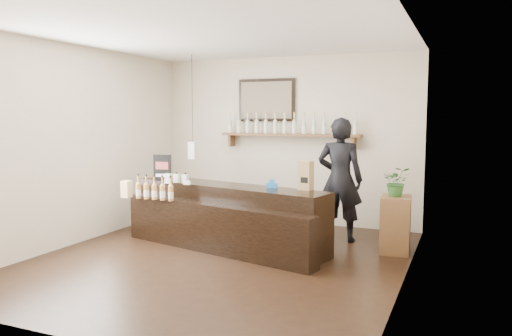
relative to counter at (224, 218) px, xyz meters
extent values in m
plane|color=black|center=(0.23, -0.59, -0.40)|extent=(5.00, 5.00, 0.00)
plane|color=beige|center=(0.23, 1.91, 1.00)|extent=(4.50, 0.00, 4.50)
plane|color=beige|center=(0.23, -3.09, 1.00)|extent=(4.50, 0.00, 4.50)
plane|color=beige|center=(-2.02, -0.59, 1.00)|extent=(0.00, 5.00, 5.00)
plane|color=beige|center=(2.48, -0.59, 1.00)|extent=(0.00, 5.00, 5.00)
plane|color=white|center=(0.23, -0.59, 2.40)|extent=(5.00, 5.00, 0.00)
cube|color=brown|center=(0.33, 1.78, 1.10)|extent=(2.40, 0.25, 0.04)
cube|color=brown|center=(-0.75, 1.81, 0.98)|extent=(0.04, 0.20, 0.20)
cube|color=brown|center=(1.41, 1.81, 0.98)|extent=(0.04, 0.20, 0.20)
cube|color=black|center=(-0.12, 1.88, 1.68)|extent=(1.02, 0.04, 0.72)
cube|color=#4E4332|center=(-0.12, 1.86, 1.68)|extent=(0.92, 0.01, 0.62)
cube|color=white|center=(-1.07, 1.01, 0.85)|extent=(0.12, 0.12, 0.28)
cylinder|color=black|center=(-1.07, 1.01, 1.69)|extent=(0.01, 0.01, 1.41)
cylinder|color=beige|center=(-0.77, 1.78, 1.22)|extent=(0.07, 0.07, 0.20)
cone|color=beige|center=(-0.77, 1.78, 1.35)|extent=(0.07, 0.07, 0.05)
cylinder|color=beige|center=(-0.77, 1.78, 1.41)|extent=(0.02, 0.02, 0.07)
cylinder|color=gold|center=(-0.77, 1.78, 1.45)|extent=(0.03, 0.03, 0.02)
cylinder|color=white|center=(-0.77, 1.78, 1.20)|extent=(0.07, 0.07, 0.09)
cylinder|color=beige|center=(-0.60, 1.78, 1.22)|extent=(0.07, 0.07, 0.20)
cone|color=beige|center=(-0.60, 1.78, 1.35)|extent=(0.07, 0.07, 0.05)
cylinder|color=beige|center=(-0.60, 1.78, 1.41)|extent=(0.02, 0.02, 0.07)
cylinder|color=gold|center=(-0.60, 1.78, 1.45)|extent=(0.03, 0.03, 0.02)
cylinder|color=white|center=(-0.60, 1.78, 1.20)|extent=(0.07, 0.07, 0.09)
cylinder|color=beige|center=(-0.43, 1.78, 1.22)|extent=(0.07, 0.07, 0.20)
cone|color=beige|center=(-0.43, 1.78, 1.35)|extent=(0.07, 0.07, 0.05)
cylinder|color=beige|center=(-0.43, 1.78, 1.41)|extent=(0.02, 0.02, 0.07)
cylinder|color=gold|center=(-0.43, 1.78, 1.45)|extent=(0.03, 0.03, 0.02)
cylinder|color=white|center=(-0.43, 1.78, 1.20)|extent=(0.07, 0.07, 0.09)
cylinder|color=beige|center=(-0.26, 1.78, 1.22)|extent=(0.07, 0.07, 0.20)
cone|color=beige|center=(-0.26, 1.78, 1.35)|extent=(0.07, 0.07, 0.05)
cylinder|color=beige|center=(-0.26, 1.78, 1.41)|extent=(0.02, 0.02, 0.07)
cylinder|color=gold|center=(-0.26, 1.78, 1.45)|extent=(0.03, 0.03, 0.02)
cylinder|color=white|center=(-0.26, 1.78, 1.20)|extent=(0.07, 0.07, 0.09)
cylinder|color=beige|center=(-0.09, 1.78, 1.22)|extent=(0.07, 0.07, 0.20)
cone|color=beige|center=(-0.09, 1.78, 1.35)|extent=(0.07, 0.07, 0.05)
cylinder|color=beige|center=(-0.09, 1.78, 1.41)|extent=(0.02, 0.02, 0.07)
cylinder|color=gold|center=(-0.09, 1.78, 1.45)|extent=(0.03, 0.03, 0.02)
cylinder|color=white|center=(-0.09, 1.78, 1.20)|extent=(0.07, 0.07, 0.09)
cylinder|color=beige|center=(0.08, 1.78, 1.22)|extent=(0.07, 0.07, 0.20)
cone|color=beige|center=(0.08, 1.78, 1.35)|extent=(0.07, 0.07, 0.05)
cylinder|color=beige|center=(0.08, 1.78, 1.41)|extent=(0.02, 0.02, 0.07)
cylinder|color=gold|center=(0.08, 1.78, 1.45)|extent=(0.03, 0.03, 0.02)
cylinder|color=white|center=(0.08, 1.78, 1.20)|extent=(0.07, 0.07, 0.09)
cylinder|color=beige|center=(0.25, 1.78, 1.22)|extent=(0.07, 0.07, 0.20)
cone|color=beige|center=(0.25, 1.78, 1.35)|extent=(0.07, 0.07, 0.05)
cylinder|color=beige|center=(0.25, 1.78, 1.41)|extent=(0.02, 0.02, 0.07)
cylinder|color=gold|center=(0.25, 1.78, 1.45)|extent=(0.03, 0.03, 0.02)
cylinder|color=white|center=(0.25, 1.78, 1.20)|extent=(0.07, 0.07, 0.09)
cylinder|color=beige|center=(0.42, 1.78, 1.22)|extent=(0.07, 0.07, 0.20)
cone|color=beige|center=(0.42, 1.78, 1.35)|extent=(0.07, 0.07, 0.05)
cylinder|color=beige|center=(0.42, 1.78, 1.41)|extent=(0.02, 0.02, 0.07)
cylinder|color=gold|center=(0.42, 1.78, 1.45)|extent=(0.03, 0.03, 0.02)
cylinder|color=white|center=(0.42, 1.78, 1.20)|extent=(0.07, 0.07, 0.09)
cylinder|color=beige|center=(0.59, 1.78, 1.22)|extent=(0.07, 0.07, 0.20)
cone|color=beige|center=(0.59, 1.78, 1.35)|extent=(0.07, 0.07, 0.05)
cylinder|color=beige|center=(0.59, 1.78, 1.41)|extent=(0.02, 0.02, 0.07)
cylinder|color=gold|center=(0.59, 1.78, 1.45)|extent=(0.03, 0.03, 0.02)
cylinder|color=white|center=(0.59, 1.78, 1.20)|extent=(0.07, 0.07, 0.09)
cylinder|color=beige|center=(0.75, 1.78, 1.22)|extent=(0.07, 0.07, 0.20)
cone|color=beige|center=(0.75, 1.78, 1.35)|extent=(0.07, 0.07, 0.05)
cylinder|color=beige|center=(0.75, 1.78, 1.41)|extent=(0.02, 0.02, 0.07)
cylinder|color=gold|center=(0.75, 1.78, 1.45)|extent=(0.03, 0.03, 0.02)
cylinder|color=white|center=(0.75, 1.78, 1.20)|extent=(0.07, 0.07, 0.09)
cylinder|color=beige|center=(0.92, 1.78, 1.22)|extent=(0.07, 0.07, 0.20)
cone|color=beige|center=(0.92, 1.78, 1.35)|extent=(0.07, 0.07, 0.05)
cylinder|color=beige|center=(0.92, 1.78, 1.41)|extent=(0.02, 0.02, 0.07)
cylinder|color=gold|center=(0.92, 1.78, 1.45)|extent=(0.03, 0.03, 0.02)
cylinder|color=white|center=(0.92, 1.78, 1.20)|extent=(0.07, 0.07, 0.09)
cylinder|color=beige|center=(1.09, 1.78, 1.22)|extent=(0.07, 0.07, 0.20)
cone|color=beige|center=(1.09, 1.78, 1.35)|extent=(0.07, 0.07, 0.05)
cylinder|color=beige|center=(1.09, 1.78, 1.41)|extent=(0.02, 0.02, 0.07)
cylinder|color=gold|center=(1.09, 1.78, 1.45)|extent=(0.03, 0.03, 0.02)
cylinder|color=white|center=(1.09, 1.78, 1.20)|extent=(0.07, 0.07, 0.09)
cylinder|color=beige|center=(1.26, 1.78, 1.22)|extent=(0.07, 0.07, 0.20)
cone|color=beige|center=(1.26, 1.78, 1.35)|extent=(0.07, 0.07, 0.05)
cylinder|color=beige|center=(1.26, 1.78, 1.41)|extent=(0.02, 0.02, 0.07)
cylinder|color=gold|center=(1.26, 1.78, 1.45)|extent=(0.03, 0.03, 0.02)
cylinder|color=white|center=(1.26, 1.78, 1.20)|extent=(0.07, 0.07, 0.09)
cylinder|color=beige|center=(1.43, 1.78, 1.22)|extent=(0.07, 0.07, 0.20)
cone|color=beige|center=(1.43, 1.78, 1.35)|extent=(0.07, 0.07, 0.05)
cylinder|color=beige|center=(1.43, 1.78, 1.41)|extent=(0.02, 0.02, 0.07)
cylinder|color=gold|center=(1.43, 1.78, 1.45)|extent=(0.03, 0.03, 0.02)
cylinder|color=white|center=(1.43, 1.78, 1.20)|extent=(0.07, 0.07, 0.09)
cube|color=black|center=(0.01, 0.11, 0.03)|extent=(3.10, 1.21, 0.85)
cube|color=black|center=(0.01, -0.29, -0.08)|extent=(3.04, 0.95, 0.65)
cube|color=white|center=(-0.85, -0.08, 0.48)|extent=(0.10, 0.04, 0.05)
cube|color=white|center=(-0.53, -0.08, 0.48)|extent=(0.10, 0.04, 0.05)
cube|color=beige|center=(-1.41, -0.29, 0.31)|extent=(0.12, 0.12, 0.12)
cube|color=beige|center=(-1.41, -0.29, 0.43)|extent=(0.12, 0.12, 0.12)
cube|color=beige|center=(-0.94, 0.07, 0.51)|extent=(0.08, 0.08, 0.13)
cube|color=beige|center=(-0.94, 0.03, 0.51)|extent=(0.07, 0.00, 0.06)
cylinder|color=black|center=(-0.94, 0.07, 0.58)|extent=(0.02, 0.02, 0.03)
cube|color=beige|center=(-0.79, 0.07, 0.51)|extent=(0.08, 0.08, 0.13)
cube|color=beige|center=(-0.79, 0.03, 0.51)|extent=(0.07, 0.00, 0.06)
cylinder|color=black|center=(-0.79, 0.07, 0.58)|extent=(0.02, 0.02, 0.03)
cube|color=beige|center=(-0.65, 0.07, 0.51)|extent=(0.08, 0.08, 0.13)
cube|color=beige|center=(-0.65, 0.03, 0.51)|extent=(0.07, 0.00, 0.06)
cylinder|color=black|center=(-0.65, 0.07, 0.58)|extent=(0.02, 0.02, 0.03)
cylinder|color=#B9813E|center=(-1.21, -0.29, 0.35)|extent=(0.07, 0.07, 0.20)
cone|color=#B9813E|center=(-1.21, -0.29, 0.47)|extent=(0.07, 0.07, 0.05)
cylinder|color=#B9813E|center=(-1.21, -0.29, 0.53)|extent=(0.02, 0.02, 0.07)
cylinder|color=black|center=(-1.21, -0.29, 0.58)|extent=(0.03, 0.03, 0.02)
cylinder|color=white|center=(-1.21, -0.29, 0.33)|extent=(0.07, 0.07, 0.09)
cylinder|color=#B9813E|center=(-1.07, -0.29, 0.35)|extent=(0.07, 0.07, 0.20)
cone|color=#B9813E|center=(-1.07, -0.29, 0.47)|extent=(0.07, 0.07, 0.05)
cylinder|color=#B9813E|center=(-1.07, -0.29, 0.53)|extent=(0.02, 0.02, 0.07)
cylinder|color=black|center=(-1.07, -0.29, 0.58)|extent=(0.03, 0.03, 0.02)
cylinder|color=white|center=(-1.07, -0.29, 0.33)|extent=(0.07, 0.07, 0.09)
cylinder|color=#B9813E|center=(-0.94, -0.29, 0.35)|extent=(0.07, 0.07, 0.20)
cone|color=#B9813E|center=(-0.94, -0.29, 0.47)|extent=(0.07, 0.07, 0.05)
cylinder|color=#B9813E|center=(-0.94, -0.29, 0.53)|extent=(0.02, 0.02, 0.07)
cylinder|color=black|center=(-0.94, -0.29, 0.58)|extent=(0.03, 0.03, 0.02)
cylinder|color=white|center=(-0.94, -0.29, 0.33)|extent=(0.07, 0.07, 0.09)
cylinder|color=#B9813E|center=(-0.80, -0.29, 0.35)|extent=(0.07, 0.07, 0.20)
cone|color=#B9813E|center=(-0.80, -0.29, 0.47)|extent=(0.07, 0.07, 0.05)
cylinder|color=#B9813E|center=(-0.80, -0.29, 0.53)|extent=(0.02, 0.02, 0.07)
cylinder|color=black|center=(-0.80, -0.29, 0.58)|extent=(0.03, 0.03, 0.02)
cylinder|color=white|center=(-0.80, -0.29, 0.33)|extent=(0.07, 0.07, 0.09)
cylinder|color=#B9813E|center=(-0.67, -0.29, 0.35)|extent=(0.07, 0.07, 0.20)
cone|color=#B9813E|center=(-0.67, -0.29, 0.47)|extent=(0.07, 0.07, 0.05)
cylinder|color=#B9813E|center=(-0.67, -0.29, 0.53)|extent=(0.02, 0.02, 0.07)
cylinder|color=black|center=(-0.67, -0.29, 0.58)|extent=(0.03, 0.03, 0.02)
cylinder|color=white|center=(-0.67, -0.29, 0.33)|extent=(0.07, 0.07, 0.09)
cube|color=black|center=(-1.07, 0.11, 0.65)|extent=(0.28, 0.06, 0.39)
cube|color=#993737|center=(-1.07, 0.10, 0.68)|extent=(0.20, 0.03, 0.11)
cube|color=white|center=(-1.07, 0.10, 0.54)|extent=(0.20, 0.03, 0.04)
cube|color=olive|center=(1.15, 0.09, 0.64)|extent=(0.20, 0.17, 0.38)
cube|color=black|center=(1.15, 0.02, 0.59)|extent=(0.11, 0.03, 0.08)
cube|color=blue|center=(0.68, 0.09, 0.48)|extent=(0.15, 0.07, 0.06)
cylinder|color=blue|center=(0.68, 0.09, 0.53)|extent=(0.08, 0.04, 0.07)
cube|color=brown|center=(2.23, 0.65, -0.03)|extent=(0.42, 0.55, 0.75)
imported|color=#2A5A24|center=(2.23, 0.65, 0.55)|extent=(0.41, 0.38, 0.39)
imported|color=black|center=(1.40, 0.96, 0.61)|extent=(0.75, 0.51, 2.03)
camera|label=1|loc=(3.07, -6.08, 1.41)|focal=35.00mm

